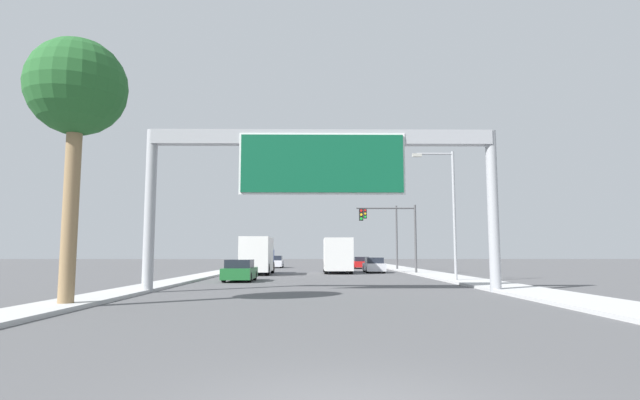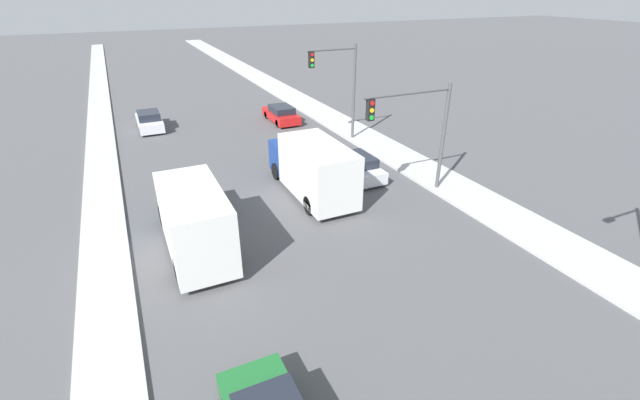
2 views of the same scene
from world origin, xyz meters
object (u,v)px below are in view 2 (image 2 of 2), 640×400
Objects in this scene: car_far_center at (357,166)px; car_far_right at (149,121)px; truck_box_primary at (312,168)px; traffic_light_mid_block at (341,79)px; truck_box_secondary at (192,217)px; traffic_light_near_intersection at (419,123)px; car_near_right at (281,114)px.

car_far_center is 18.78m from car_far_right.
traffic_light_mid_block is at bearing 53.15° from truck_box_primary.
car_far_right is 18.17m from truck_box_primary.
traffic_light_mid_block reaches higher than car_far_center.
car_far_right is 0.57× the size of truck_box_primary.
traffic_light_mid_block is (12.66, 10.45, 2.98)m from truck_box_secondary.
truck_box_secondary is 12.31m from traffic_light_near_intersection.
truck_box_secondary is at bearing -90.00° from car_far_right.
traffic_light_mid_block reaches higher than truck_box_primary.
traffic_light_near_intersection is at bearing -93.60° from traffic_light_mid_block.
traffic_light_mid_block reaches higher than car_far_right.
traffic_light_mid_block is at bearing 39.54° from truck_box_secondary.
truck_box_secondary is at bearing -158.81° from car_far_center.
truck_box_primary is at bearing 154.03° from traffic_light_near_intersection.
traffic_light_near_intersection is (12.03, 0.45, 2.55)m from truck_box_secondary.
car_far_right is 19.66m from truck_box_secondary.
traffic_light_mid_block is (5.66, 7.55, 2.98)m from truck_box_primary.
car_far_center is at bearing 112.91° from traffic_light_near_intersection.
truck_box_secondary is (0.00, -19.64, 0.91)m from car_far_right.
car_far_right is at bearing 112.69° from truck_box_primary.
car_far_right is 22.91m from traffic_light_near_intersection.
car_far_center is 3.81m from truck_box_primary.
traffic_light_near_intersection is (1.53, -3.62, 3.49)m from car_far_center.
traffic_light_mid_block reaches higher than truck_box_secondary.
traffic_light_mid_block is (2.16, 6.38, 3.92)m from car_far_center.
car_far_right is at bearing 166.99° from car_near_right.
truck_box_primary is (-3.50, -14.32, 0.95)m from car_near_right.
car_far_center is 0.64× the size of traffic_light_mid_block.
truck_box_primary is 7.58m from truck_box_secondary.
car_far_center is at bearing -56.01° from car_far_right.
traffic_light_mid_block is (0.63, 10.00, 0.42)m from traffic_light_near_intersection.
traffic_light_near_intersection is at bearing -67.09° from car_far_center.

